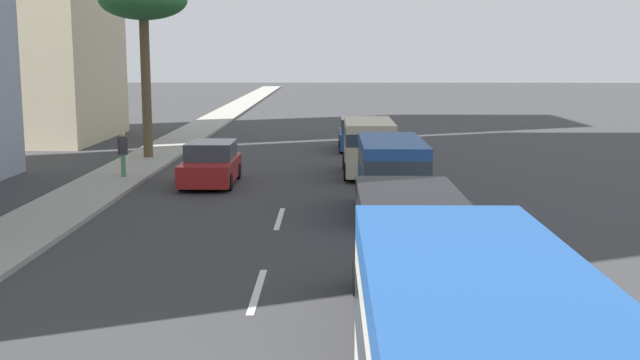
{
  "coord_description": "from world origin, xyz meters",
  "views": [
    {
      "loc": [
        -3.49,
        -1.56,
        5.02
      ],
      "look_at": [
        18.51,
        -1.26,
        1.46
      ],
      "focal_mm": 44.2,
      "sensor_mm": 36.0,
      "label": 1
    }
  ],
  "objects_px": {
    "car_second": "(357,135)",
    "palm_tree": "(143,4)",
    "car_third": "(211,164)",
    "pedestrian_near_lamp": "(123,152)",
    "van_fourth": "(412,251)",
    "van_lead": "(369,144)",
    "van_fifth": "(391,172)"
  },
  "relations": [
    {
      "from": "car_second",
      "to": "palm_tree",
      "type": "relative_size",
      "value": 0.55
    },
    {
      "from": "van_lead",
      "to": "van_fourth",
      "type": "height_order",
      "value": "van_fourth"
    },
    {
      "from": "car_second",
      "to": "car_third",
      "type": "bearing_deg",
      "value": 151.13
    },
    {
      "from": "van_fourth",
      "to": "van_fifth",
      "type": "bearing_deg",
      "value": -2.15
    },
    {
      "from": "van_lead",
      "to": "pedestrian_near_lamp",
      "type": "height_order",
      "value": "van_lead"
    },
    {
      "from": "car_second",
      "to": "van_lead",
      "type": "bearing_deg",
      "value": -178.87
    },
    {
      "from": "palm_tree",
      "to": "van_fifth",
      "type": "bearing_deg",
      "value": -139.98
    },
    {
      "from": "car_third",
      "to": "palm_tree",
      "type": "distance_m",
      "value": 10.25
    },
    {
      "from": "van_fourth",
      "to": "palm_tree",
      "type": "distance_m",
      "value": 25.33
    },
    {
      "from": "car_third",
      "to": "van_fourth",
      "type": "bearing_deg",
      "value": 21.5
    },
    {
      "from": "pedestrian_near_lamp",
      "to": "van_fifth",
      "type": "bearing_deg",
      "value": -74.55
    },
    {
      "from": "car_third",
      "to": "pedestrian_near_lamp",
      "type": "bearing_deg",
      "value": -104.89
    },
    {
      "from": "pedestrian_near_lamp",
      "to": "palm_tree",
      "type": "xyz_separation_m",
      "value": [
        5.9,
        0.36,
        6.1
      ]
    },
    {
      "from": "van_fifth",
      "to": "van_lead",
      "type": "bearing_deg",
      "value": 2.36
    },
    {
      "from": "van_fifth",
      "to": "pedestrian_near_lamp",
      "type": "xyz_separation_m",
      "value": [
        6.62,
        10.15,
        -0.21
      ]
    },
    {
      "from": "van_fifth",
      "to": "van_fourth",
      "type": "bearing_deg",
      "value": 177.85
    },
    {
      "from": "car_second",
      "to": "van_fourth",
      "type": "xyz_separation_m",
      "value": [
        -26.49,
        -0.13,
        0.57
      ]
    },
    {
      "from": "van_fourth",
      "to": "van_fifth",
      "type": "height_order",
      "value": "van_fourth"
    },
    {
      "from": "van_lead",
      "to": "pedestrian_near_lamp",
      "type": "distance_m",
      "value": 9.92
    },
    {
      "from": "van_lead",
      "to": "palm_tree",
      "type": "distance_m",
      "value": 12.63
    },
    {
      "from": "van_lead",
      "to": "car_second",
      "type": "xyz_separation_m",
      "value": [
        8.55,
        0.17,
        -0.51
      ]
    },
    {
      "from": "car_second",
      "to": "van_fourth",
      "type": "bearing_deg",
      "value": -179.73
    },
    {
      "from": "car_second",
      "to": "van_fifth",
      "type": "relative_size",
      "value": 0.91
    },
    {
      "from": "van_fourth",
      "to": "palm_tree",
      "type": "relative_size",
      "value": 0.64
    },
    {
      "from": "car_third",
      "to": "van_fourth",
      "type": "distance_m",
      "value": 16.76
    },
    {
      "from": "car_second",
      "to": "palm_tree",
      "type": "bearing_deg",
      "value": 111.93
    },
    {
      "from": "car_third",
      "to": "pedestrian_near_lamp",
      "type": "distance_m",
      "value": 3.79
    },
    {
      "from": "van_lead",
      "to": "van_fourth",
      "type": "bearing_deg",
      "value": 179.86
    },
    {
      "from": "palm_tree",
      "to": "van_fourth",
      "type": "bearing_deg",
      "value": -155.7
    },
    {
      "from": "van_fifth",
      "to": "pedestrian_near_lamp",
      "type": "relative_size",
      "value": 2.77
    },
    {
      "from": "van_lead",
      "to": "car_third",
      "type": "distance_m",
      "value": 6.63
    },
    {
      "from": "van_fourth",
      "to": "pedestrian_near_lamp",
      "type": "bearing_deg",
      "value": 30.57
    }
  ]
}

